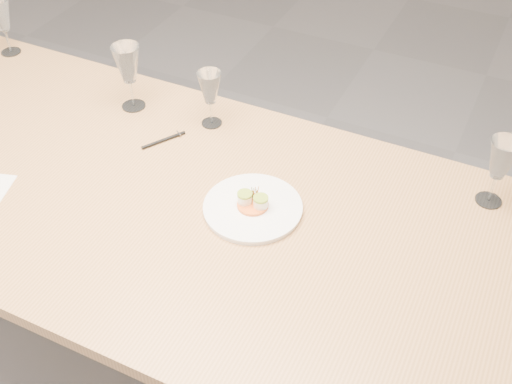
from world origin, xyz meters
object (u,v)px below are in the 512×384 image
at_px(wine_glass_2, 210,89).
at_px(dinner_plate, 253,207).
at_px(wine_glass_0, 1,17).
at_px(ballpoint_pen, 164,140).
at_px(wine_glass_1, 128,65).
at_px(wine_glass_3, 501,161).
at_px(dining_table, 150,207).

bearing_deg(wine_glass_2, dinner_plate, -45.90).
bearing_deg(wine_glass_0, ballpoint_pen, -15.10).
distance_m(ballpoint_pen, wine_glass_1, 0.27).
height_order(wine_glass_2, wine_glass_3, wine_glass_3).
bearing_deg(wine_glass_3, ballpoint_pen, -170.46).
relative_size(wine_glass_0, wine_glass_2, 1.10).
height_order(dinner_plate, wine_glass_2, wine_glass_2).
bearing_deg(wine_glass_1, wine_glass_2, 5.64).
relative_size(wine_glass_2, wine_glass_3, 0.90).
distance_m(wine_glass_0, wine_glass_1, 0.61).
bearing_deg(wine_glass_0, dinner_plate, -17.51).
height_order(dining_table, wine_glass_2, wine_glass_2).
height_order(dining_table, ballpoint_pen, ballpoint_pen).
bearing_deg(dinner_plate, wine_glass_0, 162.49).
bearing_deg(dining_table, ballpoint_pen, 110.13).
bearing_deg(ballpoint_pen, dining_table, -128.44).
relative_size(wine_glass_0, wine_glass_1, 0.93).
xyz_separation_m(ballpoint_pen, wine_glass_3, (0.95, 0.16, 0.14)).
distance_m(dinner_plate, ballpoint_pen, 0.41).
height_order(ballpoint_pen, wine_glass_2, wine_glass_2).
bearing_deg(dinner_plate, wine_glass_3, 29.05).
distance_m(wine_glass_0, wine_glass_2, 0.88).
relative_size(dinner_plate, wine_glass_2, 1.45).
distance_m(dining_table, wine_glass_1, 0.47).
distance_m(dinner_plate, wine_glass_3, 0.66).
xyz_separation_m(dinner_plate, wine_glass_0, (-1.17, 0.37, 0.13)).
bearing_deg(wine_glass_1, dining_table, -50.92).
distance_m(dining_table, wine_glass_2, 0.40).
distance_m(dining_table, dinner_plate, 0.32).
xyz_separation_m(dining_table, ballpoint_pen, (-0.08, 0.21, 0.07)).
relative_size(ballpoint_pen, wine_glass_3, 0.63).
height_order(dinner_plate, wine_glass_1, wine_glass_1).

